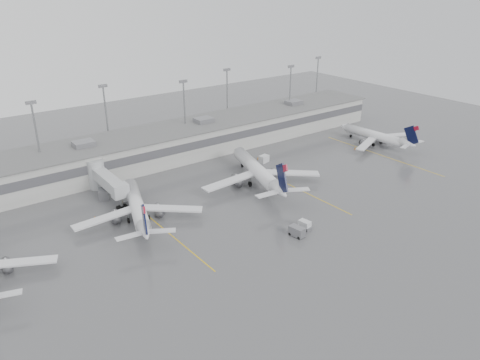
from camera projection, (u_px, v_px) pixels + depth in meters
ground at (306, 249)px, 86.72m from camera, size 260.00×260.00×0.00m
terminal at (158, 146)px, 127.75m from camera, size 152.00×17.00×9.45m
light_masts at (146, 113)px, 128.89m from camera, size 142.40×8.00×20.60m
jet_bridge_right at (103, 178)px, 107.61m from camera, size 4.00×17.20×7.00m
stand_markings at (230, 203)px, 104.39m from camera, size 105.25×40.00×0.01m
jet_mid_left at (137, 207)px, 96.11m from camera, size 25.25×28.77×9.63m
jet_mid_right at (258, 171)px, 112.99m from camera, size 28.65×32.62×10.87m
jet_far_right at (377, 136)px, 140.22m from camera, size 24.57×27.56×8.91m
baggage_tug at (305, 226)px, 93.56m from camera, size 2.16×2.98×1.77m
baggage_cart at (297, 231)px, 90.79m from camera, size 2.22×3.32×1.98m
gse_uld_b at (128, 195)px, 105.99m from camera, size 2.96×2.17×1.94m
gse_uld_c at (264, 159)px, 127.53m from camera, size 2.94×2.24×1.88m
gse_loader at (103, 194)px, 106.45m from camera, size 3.21×3.94×2.12m
cone_b at (95, 217)px, 97.62m from camera, size 0.42×0.42×0.67m
cone_c at (258, 158)px, 129.72m from camera, size 0.48×0.48×0.76m
cone_d at (355, 148)px, 137.30m from camera, size 0.45×0.45×0.71m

